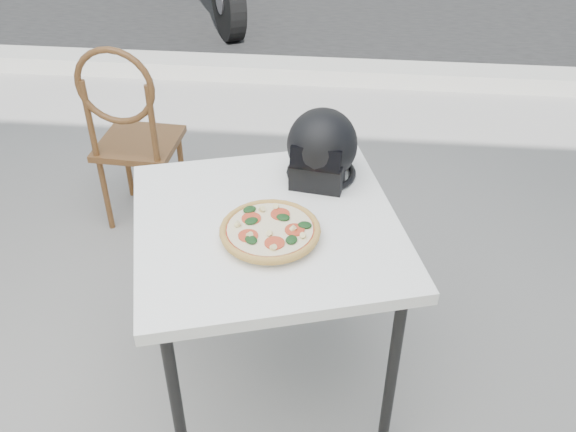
# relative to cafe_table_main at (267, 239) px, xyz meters

# --- Properties ---
(ground) EXTENTS (80.00, 80.00, 0.00)m
(ground) POSITION_rel_cafe_table_main_xyz_m (-0.48, -0.18, -0.72)
(ground) COLOR gray
(ground) RESTS_ON ground
(curb) EXTENTS (30.00, 0.25, 0.12)m
(curb) POSITION_rel_cafe_table_main_xyz_m (-0.48, 2.82, -0.66)
(curb) COLOR #98978F
(curb) RESTS_ON ground
(cafe_table_main) EXTENTS (1.03, 1.03, 0.79)m
(cafe_table_main) POSITION_rel_cafe_table_main_xyz_m (0.00, 0.00, 0.00)
(cafe_table_main) COLOR white
(cafe_table_main) RESTS_ON ground
(plate) EXTENTS (0.29, 0.29, 0.02)m
(plate) POSITION_rel_cafe_table_main_xyz_m (0.02, -0.08, 0.08)
(plate) COLOR silver
(plate) RESTS_ON cafe_table_main
(pizza) EXTENTS (0.37, 0.37, 0.04)m
(pizza) POSITION_rel_cafe_table_main_xyz_m (0.02, -0.08, 0.10)
(pizza) COLOR tan
(pizza) RESTS_ON plate
(helmet) EXTENTS (0.28, 0.29, 0.25)m
(helmet) POSITION_rel_cafe_table_main_xyz_m (0.15, 0.28, 0.18)
(helmet) COLOR black
(helmet) RESTS_ON cafe_table_main
(cafe_chair_main) EXTENTS (0.40, 0.40, 0.99)m
(cafe_chair_main) POSITION_rel_cafe_table_main_xyz_m (-0.78, 0.99, -0.17)
(cafe_chair_main) COLOR brown
(cafe_chair_main) RESTS_ON ground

